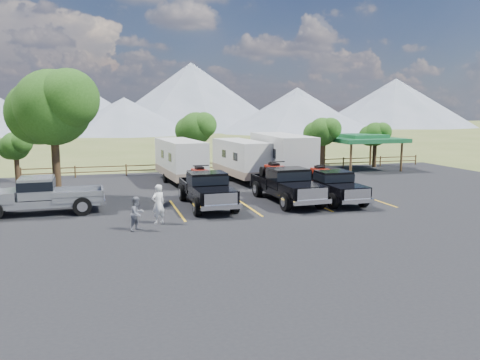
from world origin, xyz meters
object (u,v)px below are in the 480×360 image
object	(u,v)px
rig_right	(331,185)
trailer_center	(241,160)
tree_big_nw	(52,108)
person_a	(158,204)
rig_left	(206,188)
trailer_right	(282,157)
pickup_silver	(41,195)
trailer_left	(180,160)
person_b	(137,214)
rig_center	(286,183)
pavilion	(362,139)

from	to	relation	value
rig_right	trailer_center	bearing A→B (deg)	107.77
tree_big_nw	person_a	xyz separation A→B (m)	(5.25, -7.72, -4.60)
tree_big_nw	person_a	world-z (taller)	tree_big_nw
rig_left	trailer_right	bearing A→B (deg)	43.71
pickup_silver	person_a	size ratio (longest dim) A/B	3.45
trailer_left	person_b	world-z (taller)	trailer_left
trailer_left	person_a	world-z (taller)	trailer_left
rig_center	pickup_silver	bearing A→B (deg)	175.39
rig_left	pickup_silver	xyz separation A→B (m)	(-8.75, 0.48, -0.04)
pavilion	trailer_right	bearing A→B (deg)	-152.51
rig_center	rig_right	xyz separation A→B (m)	(2.71, -0.53, -0.11)
rig_right	trailer_right	world-z (taller)	trailer_right
pickup_silver	person_b	xyz separation A→B (m)	(4.61, -4.86, -0.24)
rig_left	tree_big_nw	bearing A→B (deg)	151.39
pickup_silver	pavilion	bearing A→B (deg)	113.22
trailer_center	pickup_silver	size ratio (longest dim) A/B	1.36
tree_big_nw	person_b	bearing A→B (deg)	-64.53
pavilion	rig_left	size ratio (longest dim) A/B	0.93
rig_center	person_b	bearing A→B (deg)	-156.62
rig_center	rig_right	distance (m)	2.76
pavilion	rig_right	world-z (taller)	pavilion
person_a	rig_right	bearing A→B (deg)	167.66
person_b	trailer_center	bearing A→B (deg)	12.02
pavilion	tree_big_nw	bearing A→B (deg)	-162.66
trailer_right	person_b	xyz separation A→B (m)	(-11.52, -11.62, -1.08)
trailer_right	person_b	world-z (taller)	trailer_right
rig_left	person_b	bearing A→B (deg)	-134.19
pickup_silver	person_a	xyz separation A→B (m)	(5.68, -3.81, -0.07)
rig_left	rig_center	distance (m)	4.82
rig_right	person_b	size ratio (longest dim) A/B	3.95
rig_right	trailer_right	bearing A→B (deg)	91.47
pickup_silver	rig_left	bearing A→B (deg)	85.47
trailer_right	trailer_center	bearing A→B (deg)	154.29
pickup_silver	person_a	distance (m)	6.84
pavilion	rig_left	bearing A→B (deg)	-144.33
tree_big_nw	pavilion	distance (m)	26.91
rig_center	trailer_left	bearing A→B (deg)	115.58
tree_big_nw	trailer_left	bearing A→B (deg)	29.53
tree_big_nw	rig_left	world-z (taller)	tree_big_nw
trailer_right	person_a	bearing A→B (deg)	-132.49
rig_right	pickup_silver	world-z (taller)	rig_right
person_a	rig_center	bearing A→B (deg)	175.67
trailer_left	pickup_silver	xyz separation A→B (m)	(-8.72, -8.61, -0.64)
trailer_left	person_a	distance (m)	12.80
rig_left	person_b	xyz separation A→B (m)	(-4.14, -4.37, -0.28)
rig_right	person_a	xyz separation A→B (m)	(-10.59, -2.73, -0.04)
person_b	trailer_right	bearing A→B (deg)	1.07
rig_center	pickup_silver	size ratio (longest dim) A/B	1.05
pavilion	rig_center	xyz separation A→B (m)	(-12.41, -12.43, -1.65)
pickup_silver	trailer_left	bearing A→B (deg)	133.26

